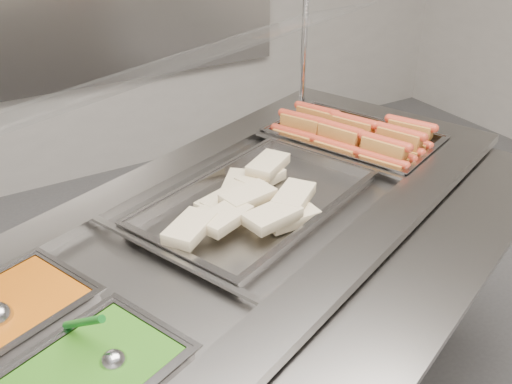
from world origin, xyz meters
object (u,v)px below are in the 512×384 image
pan_hotdogs (353,145)px  serving_spoon (108,355)px  steam_counter (247,326)px  sneeze_guard (181,66)px  pan_wraps (258,205)px

pan_hotdogs → serving_spoon: size_ratio=3.72×
serving_spoon → steam_counter: bearing=35.4°
steam_counter → serving_spoon: 0.78m
sneeze_guard → pan_hotdogs: sneeze_guard is taller
sneeze_guard → pan_wraps: bearing=-53.0°
steam_counter → sneeze_guard: size_ratio=1.25×
pan_wraps → serving_spoon: bearing=-145.8°
steam_counter → pan_hotdogs: 0.74m
pan_wraps → serving_spoon: serving_spoon is taller
steam_counter → sneeze_guard: 0.84m
sneeze_guard → serving_spoon: sneeze_guard is taller
pan_wraps → serving_spoon: (-0.57, -0.39, 0.04)m
sneeze_guard → pan_wraps: (0.14, -0.18, -0.39)m
steam_counter → sneeze_guard: bearing=111.7°
pan_wraps → serving_spoon: 0.69m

